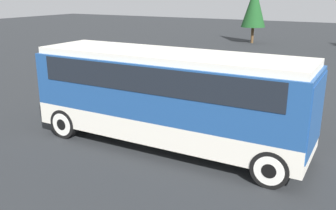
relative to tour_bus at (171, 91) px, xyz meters
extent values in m
plane|color=#26282B|center=(-0.10, 0.00, -1.93)|extent=(120.00, 120.00, 0.00)
cube|color=silver|center=(-0.10, 0.00, -1.10)|extent=(9.24, 2.56, 0.76)
cube|color=navy|center=(-0.10, 0.00, 0.17)|extent=(9.24, 2.56, 1.78)
cube|color=black|center=(-0.10, 0.00, 0.61)|extent=(8.13, 2.60, 0.80)
cube|color=silver|center=(-0.10, 0.00, 1.17)|extent=(9.05, 2.35, 0.22)
cube|color=navy|center=(4.37, 0.00, -0.08)|extent=(0.36, 2.46, 2.03)
cylinder|color=black|center=(3.68, -1.17, -1.40)|extent=(1.06, 0.28, 1.06)
cylinder|color=silver|center=(3.68, -1.17, -1.40)|extent=(0.82, 0.30, 0.82)
cylinder|color=black|center=(3.68, -1.17, -1.40)|extent=(0.40, 0.32, 0.40)
cylinder|color=black|center=(3.68, 1.17, -1.40)|extent=(1.06, 0.28, 1.06)
cylinder|color=silver|center=(3.68, 1.17, -1.40)|extent=(0.82, 0.30, 0.82)
cylinder|color=black|center=(3.68, 1.17, -1.40)|extent=(0.40, 0.32, 0.40)
cylinder|color=black|center=(-3.71, -1.17, -1.40)|extent=(1.06, 0.28, 1.06)
cylinder|color=silver|center=(-3.71, -1.17, -1.40)|extent=(0.82, 0.30, 0.82)
cylinder|color=black|center=(-3.71, -1.17, -1.40)|extent=(0.40, 0.32, 0.40)
cylinder|color=black|center=(-3.71, 1.17, -1.40)|extent=(1.06, 0.28, 1.06)
cylinder|color=silver|center=(-3.71, 1.17, -1.40)|extent=(0.82, 0.30, 0.82)
cylinder|color=black|center=(-3.71, 1.17, -1.40)|extent=(0.40, 0.32, 0.40)
cube|color=#7A6B5B|center=(-0.85, 4.72, -1.36)|extent=(4.63, 1.77, 0.65)
cube|color=black|center=(-1.03, 4.72, -0.79)|extent=(2.41, 1.59, 0.48)
cylinder|color=black|center=(1.01, 3.92, -1.60)|extent=(0.65, 0.22, 0.65)
cylinder|color=black|center=(1.01, 3.92, -1.60)|extent=(0.25, 0.26, 0.25)
cylinder|color=black|center=(1.01, 5.51, -1.60)|extent=(0.65, 0.22, 0.65)
cylinder|color=black|center=(1.01, 5.51, -1.60)|extent=(0.25, 0.26, 0.25)
cylinder|color=black|center=(-2.71, 3.92, -1.60)|extent=(0.65, 0.22, 0.65)
cylinder|color=black|center=(-2.71, 3.92, -1.60)|extent=(0.25, 0.26, 0.25)
cylinder|color=black|center=(-2.71, 5.51, -1.60)|extent=(0.65, 0.22, 0.65)
cylinder|color=black|center=(-2.71, 5.51, -1.60)|extent=(0.25, 0.26, 0.25)
cube|color=silver|center=(0.66, 8.99, -1.39)|extent=(4.28, 1.84, 0.61)
cube|color=black|center=(0.49, 8.99, -0.81)|extent=(2.22, 1.65, 0.55)
cylinder|color=black|center=(2.36, 8.16, -1.61)|extent=(0.64, 0.22, 0.64)
cylinder|color=black|center=(2.36, 8.16, -1.61)|extent=(0.24, 0.26, 0.24)
cylinder|color=black|center=(2.36, 9.82, -1.61)|extent=(0.64, 0.22, 0.64)
cylinder|color=black|center=(2.36, 9.82, -1.61)|extent=(0.24, 0.26, 0.24)
cylinder|color=black|center=(-1.03, 8.16, -1.61)|extent=(0.64, 0.22, 0.64)
cylinder|color=black|center=(-1.03, 8.16, -1.61)|extent=(0.24, 0.26, 0.24)
cylinder|color=black|center=(-1.03, 9.82, -1.61)|extent=(0.64, 0.22, 0.64)
cylinder|color=black|center=(-1.03, 9.82, -1.61)|extent=(0.24, 0.26, 0.24)
cube|color=#2D5638|center=(-4.67, 7.25, -1.37)|extent=(4.04, 1.83, 0.64)
cube|color=black|center=(-4.83, 7.25, -0.80)|extent=(2.10, 1.65, 0.50)
cylinder|color=black|center=(-3.09, 6.42, -1.61)|extent=(0.64, 0.22, 0.64)
cylinder|color=black|center=(-3.09, 6.42, -1.61)|extent=(0.24, 0.26, 0.24)
cylinder|color=black|center=(-3.09, 8.08, -1.61)|extent=(0.64, 0.22, 0.64)
cylinder|color=black|center=(-3.09, 8.08, -1.61)|extent=(0.24, 0.26, 0.24)
cylinder|color=black|center=(-6.24, 6.42, -1.61)|extent=(0.64, 0.22, 0.64)
cylinder|color=black|center=(-6.24, 6.42, -1.61)|extent=(0.24, 0.26, 0.24)
cylinder|color=black|center=(-6.24, 8.08, -1.61)|extent=(0.64, 0.22, 0.64)
cylinder|color=black|center=(-6.24, 8.08, -1.61)|extent=(0.24, 0.26, 0.24)
cylinder|color=brown|center=(-5.64, 27.74, -1.12)|extent=(0.28, 0.28, 1.62)
cone|color=#19471E|center=(-5.64, 27.74, 1.74)|extent=(2.44, 2.44, 4.08)
camera|label=1|loc=(5.70, -10.39, 3.12)|focal=40.00mm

